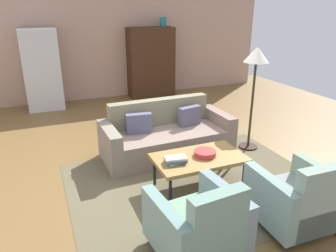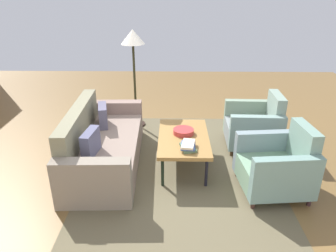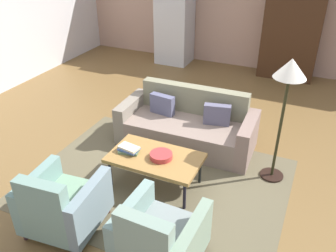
{
  "view_description": "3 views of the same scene",
  "coord_description": "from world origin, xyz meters",
  "px_view_note": "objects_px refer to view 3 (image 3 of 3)",
  "views": [
    {
      "loc": [
        -1.86,
        -4.06,
        2.33
      ],
      "look_at": [
        -0.25,
        -0.15,
        0.73
      ],
      "focal_mm": 34.28,
      "sensor_mm": 36.0,
      "label": 1
    },
    {
      "loc": [
        -4.03,
        -0.53,
        2.43
      ],
      "look_at": [
        -0.06,
        -0.47,
        0.63
      ],
      "focal_mm": 34.06,
      "sensor_mm": 36.0,
      "label": 2
    },
    {
      "loc": [
        1.68,
        -4.07,
        3.09
      ],
      "look_at": [
        0.01,
        -0.36,
        0.75
      ],
      "focal_mm": 37.9,
      "sensor_mm": 36.0,
      "label": 3
    }
  ],
  "objects_px": {
    "armchair_left": "(62,207)",
    "book_stack": "(129,149)",
    "refrigerator": "(175,25)",
    "armchair_right": "(158,241)",
    "coffee_table": "(155,159)",
    "floor_lamp": "(289,80)",
    "couch": "(188,126)",
    "cabinet": "(291,38)",
    "fruit_bowl": "(161,156)"
  },
  "relations": [
    {
      "from": "armchair_right",
      "to": "floor_lamp",
      "type": "height_order",
      "value": "floor_lamp"
    },
    {
      "from": "armchair_left",
      "to": "floor_lamp",
      "type": "height_order",
      "value": "floor_lamp"
    },
    {
      "from": "fruit_bowl",
      "to": "couch",
      "type": "bearing_deg",
      "value": 94.26
    },
    {
      "from": "couch",
      "to": "armchair_right",
      "type": "distance_m",
      "value": 2.43
    },
    {
      "from": "coffee_table",
      "to": "floor_lamp",
      "type": "bearing_deg",
      "value": 30.5
    },
    {
      "from": "floor_lamp",
      "to": "book_stack",
      "type": "bearing_deg",
      "value": -153.65
    },
    {
      "from": "refrigerator",
      "to": "fruit_bowl",
      "type": "bearing_deg",
      "value": -68.58
    },
    {
      "from": "cabinet",
      "to": "refrigerator",
      "type": "distance_m",
      "value": 2.72
    },
    {
      "from": "coffee_table",
      "to": "armchair_left",
      "type": "relative_size",
      "value": 1.36
    },
    {
      "from": "coffee_table",
      "to": "floor_lamp",
      "type": "height_order",
      "value": "floor_lamp"
    },
    {
      "from": "armchair_right",
      "to": "fruit_bowl",
      "type": "relative_size",
      "value": 3.0
    },
    {
      "from": "couch",
      "to": "fruit_bowl",
      "type": "relative_size",
      "value": 7.24
    },
    {
      "from": "armchair_right",
      "to": "cabinet",
      "type": "height_order",
      "value": "cabinet"
    },
    {
      "from": "cabinet",
      "to": "armchair_left",
      "type": "bearing_deg",
      "value": -105.17
    },
    {
      "from": "cabinet",
      "to": "coffee_table",
      "type": "bearing_deg",
      "value": -101.97
    },
    {
      "from": "couch",
      "to": "coffee_table",
      "type": "relative_size",
      "value": 1.77
    },
    {
      "from": "couch",
      "to": "refrigerator",
      "type": "xyz_separation_m",
      "value": [
        -1.72,
        3.42,
        0.64
      ]
    },
    {
      "from": "couch",
      "to": "fruit_bowl",
      "type": "bearing_deg",
      "value": 92.57
    },
    {
      "from": "couch",
      "to": "book_stack",
      "type": "xyz_separation_m",
      "value": [
        -0.36,
        -1.23,
        0.21
      ]
    },
    {
      "from": "cabinet",
      "to": "couch",
      "type": "bearing_deg",
      "value": -105.86
    },
    {
      "from": "armchair_left",
      "to": "floor_lamp",
      "type": "bearing_deg",
      "value": 39.66
    },
    {
      "from": "armchair_right",
      "to": "cabinet",
      "type": "xyz_separation_m",
      "value": [
        0.4,
        5.88,
        0.56
      ]
    },
    {
      "from": "armchair_left",
      "to": "book_stack",
      "type": "bearing_deg",
      "value": 72.96
    },
    {
      "from": "coffee_table",
      "to": "floor_lamp",
      "type": "xyz_separation_m",
      "value": [
        1.41,
        0.83,
        1.02
      ]
    },
    {
      "from": "couch",
      "to": "armchair_left",
      "type": "bearing_deg",
      "value": 74.2
    },
    {
      "from": "armchair_left",
      "to": "book_stack",
      "type": "relative_size",
      "value": 3.01
    },
    {
      "from": "couch",
      "to": "cabinet",
      "type": "xyz_separation_m",
      "value": [
        1.0,
        3.53,
        0.61
      ]
    },
    {
      "from": "armchair_right",
      "to": "cabinet",
      "type": "relative_size",
      "value": 0.49
    },
    {
      "from": "coffee_table",
      "to": "refrigerator",
      "type": "bearing_deg",
      "value": 110.49
    },
    {
      "from": "cabinet",
      "to": "floor_lamp",
      "type": "xyz_separation_m",
      "value": [
        0.41,
        -3.89,
        0.54
      ]
    },
    {
      "from": "armchair_right",
      "to": "fruit_bowl",
      "type": "xyz_separation_m",
      "value": [
        -0.51,
        1.17,
        0.15
      ]
    },
    {
      "from": "coffee_table",
      "to": "floor_lamp",
      "type": "distance_m",
      "value": 1.93
    },
    {
      "from": "armchair_right",
      "to": "cabinet",
      "type": "distance_m",
      "value": 5.92
    },
    {
      "from": "coffee_table",
      "to": "armchair_right",
      "type": "height_order",
      "value": "armchair_right"
    },
    {
      "from": "couch",
      "to": "floor_lamp",
      "type": "bearing_deg",
      "value": 164.02
    },
    {
      "from": "armchair_right",
      "to": "fruit_bowl",
      "type": "distance_m",
      "value": 1.28
    },
    {
      "from": "armchair_right",
      "to": "floor_lamp",
      "type": "bearing_deg",
      "value": 69.77
    },
    {
      "from": "book_stack",
      "to": "refrigerator",
      "type": "bearing_deg",
      "value": 106.3
    },
    {
      "from": "book_stack",
      "to": "floor_lamp",
      "type": "relative_size",
      "value": 0.17
    },
    {
      "from": "coffee_table",
      "to": "cabinet",
      "type": "relative_size",
      "value": 0.67
    },
    {
      "from": "refrigerator",
      "to": "book_stack",
      "type": "bearing_deg",
      "value": -73.7
    },
    {
      "from": "couch",
      "to": "armchair_right",
      "type": "xyz_separation_m",
      "value": [
        0.6,
        -2.35,
        0.06
      ]
    },
    {
      "from": "coffee_table",
      "to": "armchair_right",
      "type": "xyz_separation_m",
      "value": [
        0.6,
        -1.17,
        -0.08
      ]
    },
    {
      "from": "couch",
      "to": "armchair_left",
      "type": "height_order",
      "value": "armchair_left"
    },
    {
      "from": "armchair_right",
      "to": "book_stack",
      "type": "xyz_separation_m",
      "value": [
        -0.96,
        1.12,
        0.15
      ]
    },
    {
      "from": "book_stack",
      "to": "cabinet",
      "type": "relative_size",
      "value": 0.16
    },
    {
      "from": "floor_lamp",
      "to": "armchair_left",
      "type": "bearing_deg",
      "value": -135.08
    },
    {
      "from": "fruit_bowl",
      "to": "book_stack",
      "type": "height_order",
      "value": "book_stack"
    },
    {
      "from": "fruit_bowl",
      "to": "floor_lamp",
      "type": "xyz_separation_m",
      "value": [
        1.32,
        0.83,
        0.95
      ]
    },
    {
      "from": "book_stack",
      "to": "floor_lamp",
      "type": "bearing_deg",
      "value": 26.35
    }
  ]
}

